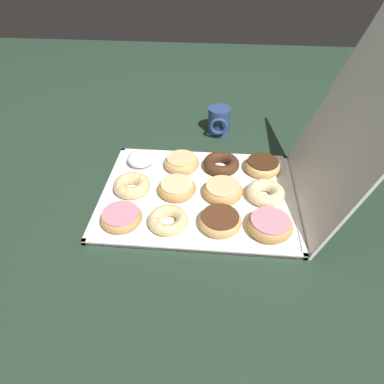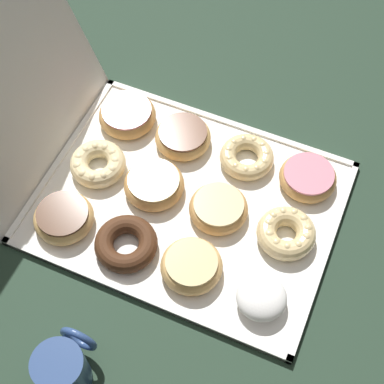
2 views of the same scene
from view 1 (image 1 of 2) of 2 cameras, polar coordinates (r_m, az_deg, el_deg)
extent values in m
plane|color=#233828|center=(1.05, 1.06, -0.74)|extent=(3.00, 3.00, 0.00)
cube|color=white|center=(1.05, 1.06, -0.53)|extent=(0.44, 0.58, 0.01)
cube|color=white|center=(1.10, -13.83, 0.41)|extent=(0.44, 0.01, 0.01)
cube|color=white|center=(1.07, 16.33, -1.25)|extent=(0.44, 0.01, 0.01)
cube|color=white|center=(1.22, 1.80, 6.12)|extent=(0.01, 0.58, 0.01)
cube|color=white|center=(0.89, 0.06, -9.37)|extent=(0.01, 0.58, 0.01)
cube|color=white|center=(0.96, 24.64, 9.83)|extent=(0.44, 0.18, 0.52)
ellipsoid|color=white|center=(1.17, -8.41, 5.45)|extent=(0.09, 0.09, 0.04)
torus|color=#EACC8C|center=(1.06, -9.88, 0.96)|extent=(0.11, 0.11, 0.04)
sphere|color=#EACC8C|center=(1.03, -10.40, 0.11)|extent=(0.02, 0.02, 0.02)
sphere|color=#EACC8C|center=(1.03, -9.23, 0.26)|extent=(0.02, 0.02, 0.02)
sphere|color=#EACC8C|center=(1.04, -8.31, 0.78)|extent=(0.02, 0.02, 0.02)
sphere|color=#EACC8C|center=(1.05, -7.93, 1.48)|extent=(0.02, 0.02, 0.02)
sphere|color=#EACC8C|center=(1.07, -8.19, 2.14)|extent=(0.02, 0.02, 0.02)
sphere|color=#EACC8C|center=(1.08, -8.99, 2.56)|extent=(0.02, 0.02, 0.02)
sphere|color=#EACC8C|center=(1.08, -10.07, 2.61)|extent=(0.02, 0.02, 0.02)
sphere|color=#EACC8C|center=(1.08, -11.11, 2.28)|extent=(0.02, 0.02, 0.02)
sphere|color=#EACC8C|center=(1.07, -11.80, 1.68)|extent=(0.02, 0.02, 0.02)
sphere|color=#EACC8C|center=(1.05, -11.92, 0.97)|extent=(0.02, 0.02, 0.02)
sphere|color=#EACC8C|center=(1.04, -11.40, 0.38)|extent=(0.02, 0.02, 0.02)
torus|color=tan|center=(0.97, -11.58, -4.14)|extent=(0.11, 0.11, 0.03)
cylinder|color=pink|center=(0.96, -11.69, -3.48)|extent=(0.10, 0.10, 0.01)
torus|color=tan|center=(1.14, -1.71, 4.84)|extent=(0.11, 0.11, 0.04)
cylinder|color=#EACC8C|center=(1.13, -1.73, 5.57)|extent=(0.10, 0.10, 0.01)
torus|color=tan|center=(1.04, -2.48, 0.66)|extent=(0.11, 0.11, 0.04)
cylinder|color=beige|center=(1.03, -2.50, 1.37)|extent=(0.10, 0.10, 0.01)
torus|color=#EACC8C|center=(0.94, -3.93, -4.63)|extent=(0.11, 0.11, 0.03)
sphere|color=#EACC8C|center=(0.91, -4.29, -5.93)|extent=(0.02, 0.02, 0.02)
sphere|color=#EACC8C|center=(0.91, -2.93, -5.74)|extent=(0.02, 0.02, 0.02)
sphere|color=#EACC8C|center=(0.92, -1.91, -5.07)|extent=(0.02, 0.02, 0.02)
sphere|color=#EACC8C|center=(0.94, -1.57, -4.15)|extent=(0.02, 0.02, 0.02)
sphere|color=#EACC8C|center=(0.95, -1.99, -3.28)|extent=(0.02, 0.02, 0.02)
sphere|color=#EACC8C|center=(0.96, -3.00, -2.73)|extent=(0.02, 0.02, 0.02)
sphere|color=#EACC8C|center=(0.96, -4.29, -2.65)|extent=(0.02, 0.02, 0.02)
sphere|color=#EACC8C|center=(0.96, -5.48, -3.06)|extent=(0.02, 0.02, 0.02)
sphere|color=#EACC8C|center=(0.95, -6.22, -3.84)|extent=(0.02, 0.02, 0.02)
sphere|color=#EACC8C|center=(0.93, -6.25, -4.78)|extent=(0.02, 0.02, 0.02)
sphere|color=#EACC8C|center=(0.92, -5.54, -5.56)|extent=(0.02, 0.02, 0.02)
torus|color=#472816|center=(1.14, 4.83, 4.64)|extent=(0.12, 0.12, 0.04)
torus|color=tan|center=(1.04, 5.08, 0.37)|extent=(0.12, 0.12, 0.04)
cylinder|color=#EACC8C|center=(1.03, 5.14, 1.10)|extent=(0.10, 0.10, 0.01)
torus|color=tan|center=(0.94, 4.63, -4.81)|extent=(0.12, 0.12, 0.04)
cylinder|color=#59331E|center=(0.93, 4.68, -4.06)|extent=(0.10, 0.10, 0.01)
torus|color=tan|center=(1.15, 11.51, 4.21)|extent=(0.12, 0.12, 0.04)
cylinder|color=#472816|center=(1.14, 11.62, 4.93)|extent=(0.10, 0.10, 0.01)
torus|color=beige|center=(1.05, 11.96, -0.05)|extent=(0.11, 0.11, 0.04)
sphere|color=beige|center=(1.01, 12.20, -0.97)|extent=(0.02, 0.02, 0.02)
sphere|color=beige|center=(1.02, 13.31, -0.81)|extent=(0.02, 0.02, 0.02)
sphere|color=beige|center=(1.03, 14.00, -0.27)|extent=(0.02, 0.02, 0.02)
sphere|color=beige|center=(1.05, 14.04, 0.46)|extent=(0.02, 0.02, 0.02)
sphere|color=beige|center=(1.06, 13.47, 1.15)|extent=(0.02, 0.02, 0.02)
sphere|color=beige|center=(1.07, 12.46, 1.60)|extent=(0.02, 0.02, 0.02)
sphere|color=beige|center=(1.07, 11.32, 1.66)|extent=(0.02, 0.02, 0.02)
sphere|color=beige|center=(1.06, 10.39, 1.33)|extent=(0.02, 0.02, 0.02)
sphere|color=beige|center=(1.04, 9.97, 0.70)|extent=(0.02, 0.02, 0.02)
sphere|color=beige|center=(1.02, 10.19, -0.06)|extent=(0.02, 0.02, 0.02)
sphere|color=beige|center=(1.01, 11.02, -0.69)|extent=(0.02, 0.02, 0.02)
torus|color=tan|center=(0.94, 12.66, -5.37)|extent=(0.12, 0.12, 0.04)
cylinder|color=pink|center=(0.93, 12.82, -4.59)|extent=(0.10, 0.10, 0.01)
cylinder|color=navy|center=(1.35, 4.46, 11.68)|extent=(0.08, 0.08, 0.10)
cylinder|color=black|center=(1.33, 4.55, 13.33)|extent=(0.07, 0.07, 0.01)
torus|color=navy|center=(1.30, 4.40, 10.70)|extent=(0.01, 0.07, 0.07)
camera|label=2|loc=(1.40, -11.77, 52.53)|focal=54.67mm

